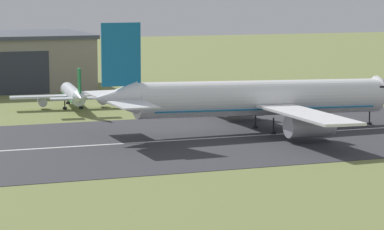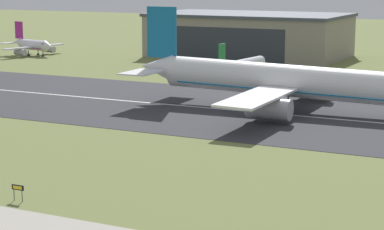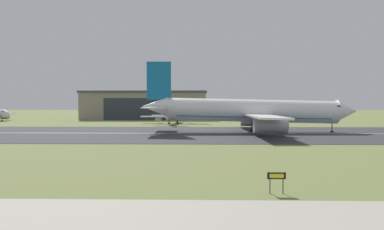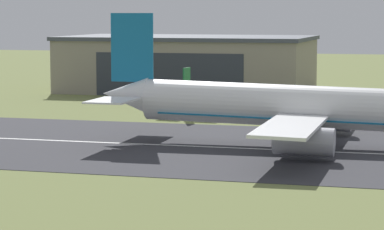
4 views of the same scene
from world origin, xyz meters
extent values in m
cube|color=#333338|center=(0.00, 100.91, 0.03)|extent=(445.99, 48.70, 0.06)
cube|color=silver|center=(0.00, 100.91, 0.07)|extent=(401.40, 0.70, 0.01)
cube|color=gray|center=(-4.58, 187.13, 6.08)|extent=(56.58, 31.85, 12.16)
cube|color=#424751|center=(-4.58, 187.13, 12.61)|extent=(57.58, 32.85, 0.90)
cube|color=#2D333D|center=(-4.58, 171.15, 4.87)|extent=(33.95, 0.12, 9.73)
cylinder|color=white|center=(35.18, 104.70, 5.70)|extent=(44.25, 6.60, 6.76)
cone|color=white|center=(9.66, 104.25, 6.75)|extent=(7.20, 5.37, 5.39)
cube|color=#146B9E|center=(35.18, 104.70, 4.09)|extent=(39.73, 6.23, 1.04)
cube|color=white|center=(36.31, 90.44, 4.68)|extent=(7.16, 22.84, 0.54)
cylinder|color=#A8A8B2|center=(37.63, 92.28, 2.62)|extent=(7.71, 3.75, 3.77)
cube|color=white|center=(35.81, 118.99, 4.68)|extent=(7.16, 22.84, 0.54)
cylinder|color=#A8A8B2|center=(37.19, 117.19, 2.62)|extent=(7.71, 3.75, 3.77)
cube|color=#146B9E|center=(10.71, 104.27, 13.57)|extent=(6.35, 0.39, 9.91)
cube|color=white|center=(10.44, 96.89, 6.57)|extent=(5.70, 9.01, 0.24)
cube|color=white|center=(10.18, 111.63, 6.57)|extent=(5.70, 9.01, 0.24)
cylinder|color=black|center=(35.62, 101.21, 1.39)|extent=(0.24, 0.24, 2.78)
cylinder|color=black|center=(35.62, 101.21, 0.22)|extent=(0.84, 0.84, 0.44)
cylinder|color=black|center=(35.50, 108.20, 1.39)|extent=(0.24, 0.24, 2.78)
cylinder|color=black|center=(35.50, 108.20, 0.22)|extent=(0.84, 0.84, 0.44)
cylinder|color=silver|center=(-64.85, 159.99, 3.29)|extent=(11.04, 5.13, 3.14)
cone|color=silver|center=(-58.24, 158.69, 3.29)|extent=(3.38, 3.63, 3.14)
cone|color=silver|center=(-71.92, 161.38, 3.86)|extent=(4.25, 3.50, 2.83)
cube|color=black|center=(-59.77, 158.99, 3.92)|extent=(1.59, 2.83, 0.44)
cube|color=#991E7A|center=(-64.85, 159.99, 2.43)|extent=(9.97, 4.78, 0.20)
cube|color=silver|center=(-65.90, 153.55, 2.74)|extent=(3.94, 10.12, 0.40)
cylinder|color=#A8A8B2|center=(-65.34, 154.24, 1.52)|extent=(4.39, 2.70, 1.95)
cube|color=silver|center=(-63.39, 166.35, 2.74)|extent=(3.94, 10.12, 0.40)
cylinder|color=#A8A8B2|center=(-63.13, 165.50, 1.52)|extent=(4.39, 2.70, 1.95)
cube|color=#991E7A|center=(-71.37, 161.27, 7.54)|extent=(3.41, 0.93, 5.35)
cube|color=silver|center=(-72.52, 157.44, 3.77)|extent=(3.86, 5.30, 0.24)
cube|color=silver|center=(-70.99, 165.25, 3.77)|extent=(3.86, 5.30, 0.24)
cylinder|color=black|center=(-60.81, 159.20, 0.86)|extent=(0.24, 0.24, 1.72)
cylinder|color=black|center=(-60.81, 159.20, 0.22)|extent=(0.84, 0.84, 0.44)
cylinder|color=black|center=(-65.50, 158.19, 0.86)|extent=(0.24, 0.24, 1.72)
cylinder|color=black|center=(-65.50, 158.19, 0.22)|extent=(0.84, 0.84, 0.44)
cylinder|color=black|center=(-64.77, 161.90, 0.86)|extent=(0.24, 0.24, 1.72)
cylinder|color=black|center=(-64.77, 161.90, 0.22)|extent=(0.84, 0.84, 0.44)
cylinder|color=silver|center=(11.60, 143.50, 3.06)|extent=(4.46, 18.86, 2.70)
cone|color=silver|center=(12.60, 154.01, 3.06)|extent=(2.92, 2.68, 2.70)
cone|color=silver|center=(10.55, 132.59, 3.54)|extent=(2.73, 3.46, 2.43)
cube|color=black|center=(12.47, 152.68, 3.60)|extent=(2.39, 1.31, 0.44)
cube|color=#1E7238|center=(11.60, 143.50, 2.31)|extent=(4.15, 16.98, 0.20)
cube|color=silver|center=(18.40, 143.23, 2.58)|extent=(11.13, 3.95, 0.40)
cylinder|color=#A8A8B2|center=(17.59, 143.89, 1.50)|extent=(2.00, 3.65, 1.67)
cube|color=silver|center=(4.87, 144.52, 2.58)|extent=(11.13, 3.95, 0.40)
cylinder|color=#A8A8B2|center=(5.79, 145.02, 1.50)|extent=(2.00, 3.65, 1.67)
cube|color=#1E7238|center=(10.60, 133.08, 6.70)|extent=(0.56, 2.95, 4.59)
cube|color=silver|center=(13.96, 132.35, 3.46)|extent=(4.36, 2.95, 0.24)
cube|color=silver|center=(7.16, 133.00, 3.46)|extent=(4.36, 2.95, 0.24)
cylinder|color=black|center=(12.37, 151.61, 0.85)|extent=(0.24, 0.24, 1.71)
cylinder|color=black|center=(12.37, 151.61, 0.22)|extent=(0.84, 0.84, 0.44)
cylinder|color=black|center=(13.20, 143.22, 0.85)|extent=(0.24, 0.24, 1.71)
cylinder|color=black|center=(13.20, 143.22, 0.22)|extent=(0.84, 0.84, 0.44)
cylinder|color=black|center=(9.97, 143.53, 0.85)|extent=(0.24, 0.24, 1.71)
cylinder|color=black|center=(9.97, 143.53, 0.22)|extent=(0.84, 0.84, 0.44)
cylinder|color=#4C4C51|center=(27.80, 38.95, 0.64)|extent=(0.10, 0.10, 1.28)
cylinder|color=#4C4C51|center=(28.92, 38.95, 0.64)|extent=(0.10, 0.10, 1.28)
cube|color=black|center=(28.36, 38.95, 1.57)|extent=(1.60, 0.12, 0.58)
cube|color=yellow|center=(28.36, 38.89, 1.57)|extent=(1.22, 0.02, 0.35)
camera|label=1|loc=(-27.34, -32.47, 23.99)|focal=85.00mm
camera|label=2|loc=(81.03, -23.60, 24.73)|focal=70.00mm
camera|label=3|loc=(21.86, 6.64, 7.95)|focal=35.00mm
camera|label=4|loc=(54.66, -19.64, 18.58)|focal=85.00mm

